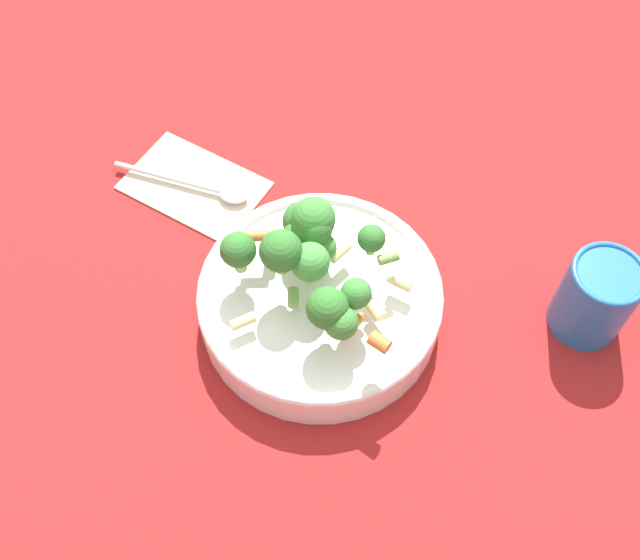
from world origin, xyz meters
TOP-DOWN VIEW (x-y plane):
  - ground_plane at (0.00, 0.00)m, footprint 3.00×3.00m
  - bowl at (0.00, 0.00)m, footprint 0.26×0.26m
  - pasta_salad at (-0.01, -0.01)m, footprint 0.17×0.20m
  - cup at (-0.02, 0.29)m, footprint 0.08×0.08m
  - napkin at (-0.16, -0.17)m, footprint 0.17×0.19m
  - spoon at (-0.15, -0.15)m, footprint 0.05×0.17m

SIDE VIEW (x-z plane):
  - ground_plane at x=0.00m, z-range 0.00..0.00m
  - napkin at x=-0.16m, z-range 0.00..0.01m
  - spoon at x=-0.15m, z-range 0.01..0.02m
  - bowl at x=0.00m, z-range 0.00..0.05m
  - cup at x=-0.02m, z-range 0.00..0.10m
  - pasta_salad at x=-0.01m, z-range 0.05..0.14m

